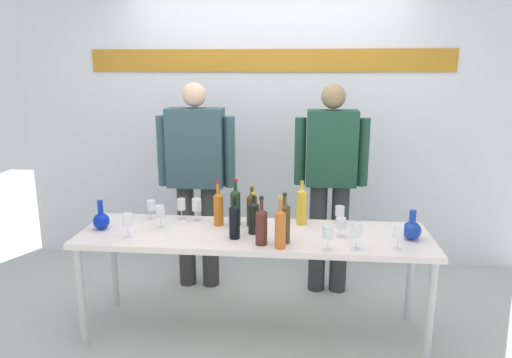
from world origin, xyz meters
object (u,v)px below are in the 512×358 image
(decanter_blue_left, at_px, (101,220))
(decanter_blue_right, at_px, (412,229))
(presenter_left, at_px, (197,172))
(wine_bottle_6, at_px, (280,227))
(wine_glass_left_4, at_px, (160,212))
(display_table, at_px, (254,241))
(wine_bottle_2, at_px, (236,206))
(wine_bottle_7, at_px, (234,220))
(wine_glass_left_1, at_px, (181,205))
(presenter_right, at_px, (331,177))
(wine_glass_left_3, at_px, (151,206))
(wine_bottle_4, at_px, (252,208))
(wine_glass_right_0, at_px, (357,230))
(wine_bottle_0, at_px, (302,205))
(wine_glass_right_1, at_px, (340,212))
(wine_glass_right_3, at_px, (341,223))
(wine_glass_left_2, at_px, (127,220))
(wine_glass_right_4, at_px, (399,232))
(wine_bottle_1, at_px, (261,225))
(wine_glass_left_0, at_px, (197,205))
(wine_bottle_8, at_px, (284,222))
(wine_bottle_3, at_px, (218,207))
(wine_glass_right_2, at_px, (328,233))

(decanter_blue_left, bearing_deg, decanter_blue_right, 0.00)
(presenter_left, distance_m, wine_bottle_6, 1.22)
(presenter_left, relative_size, wine_glass_left_4, 10.76)
(display_table, bearing_deg, wine_bottle_2, 133.69)
(decanter_blue_left, height_order, wine_bottle_7, wine_bottle_7)
(decanter_blue_right, height_order, wine_glass_left_1, decanter_blue_right)
(wine_glass_left_1, bearing_deg, presenter_right, 22.94)
(wine_bottle_6, relative_size, wine_glass_left_3, 2.35)
(presenter_left, bearing_deg, wine_bottle_4, -47.11)
(wine_glass_left_1, height_order, wine_glass_right_0, wine_glass_right_0)
(wine_bottle_0, height_order, wine_glass_right_1, wine_bottle_0)
(wine_glass_left_4, distance_m, wine_glass_right_1, 1.26)
(wine_bottle_0, bearing_deg, wine_glass_right_3, -41.53)
(wine_bottle_2, relative_size, wine_glass_left_2, 2.11)
(wine_glass_left_2, relative_size, wine_glass_left_4, 0.99)
(wine_glass_left_4, relative_size, wine_glass_right_4, 1.03)
(decanter_blue_left, bearing_deg, wine_bottle_1, -9.18)
(wine_bottle_1, relative_size, wine_bottle_2, 0.94)
(wine_glass_left_1, bearing_deg, wine_bottle_4, -9.51)
(presenter_right, xyz_separation_m, wine_glass_right_3, (0.03, -0.72, -0.14))
(wine_bottle_7, bearing_deg, wine_glass_right_4, -5.29)
(decanter_blue_right, distance_m, presenter_right, 0.90)
(decanter_blue_right, distance_m, wine_glass_left_0, 1.50)
(wine_bottle_6, distance_m, wine_glass_right_4, 0.72)
(wine_bottle_0, distance_m, wine_bottle_8, 0.39)
(wine_bottle_0, bearing_deg, wine_bottle_3, -172.32)
(decanter_blue_left, xyz_separation_m, wine_glass_right_3, (1.63, 0.01, 0.02))
(presenter_right, xyz_separation_m, wine_bottle_0, (-0.23, -0.50, -0.09))
(presenter_left, bearing_deg, wine_bottle_3, -63.88)
(wine_bottle_1, relative_size, wine_glass_right_1, 2.30)
(wine_glass_right_4, bearing_deg, wine_glass_right_1, 126.43)
(wine_glass_left_0, height_order, wine_glass_right_2, wine_glass_left_0)
(wine_bottle_8, bearing_deg, wine_glass_left_4, 166.99)
(wine_bottle_1, xyz_separation_m, wine_glass_left_2, (-0.89, 0.05, -0.01))
(display_table, height_order, wine_glass_left_3, wine_glass_left_3)
(wine_bottle_4, bearing_deg, presenter_right, 44.09)
(wine_glass_left_4, xyz_separation_m, wine_glass_right_2, (1.14, -0.31, -0.00))
(display_table, distance_m, wine_bottle_3, 0.35)
(display_table, height_order, wine_glass_left_2, wine_glass_left_2)
(wine_bottle_0, distance_m, wine_bottle_4, 0.35)
(wine_bottle_1, height_order, wine_glass_right_0, wine_bottle_1)
(presenter_left, distance_m, wine_bottle_1, 1.11)
(wine_bottle_3, relative_size, wine_glass_left_3, 2.29)
(wine_glass_left_4, height_order, wine_glass_right_1, wine_glass_left_4)
(wine_bottle_2, xyz_separation_m, wine_bottle_7, (0.03, -0.27, -0.02))
(decanter_blue_right, xyz_separation_m, wine_glass_left_1, (-1.59, 0.27, 0.04))
(wine_bottle_6, distance_m, wine_glass_left_3, 1.09)
(decanter_blue_right, bearing_deg, wine_glass_right_2, -156.61)
(wine_bottle_4, xyz_separation_m, wine_bottle_6, (0.22, -0.41, 0.01))
(decanter_blue_right, bearing_deg, wine_glass_left_4, 177.67)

